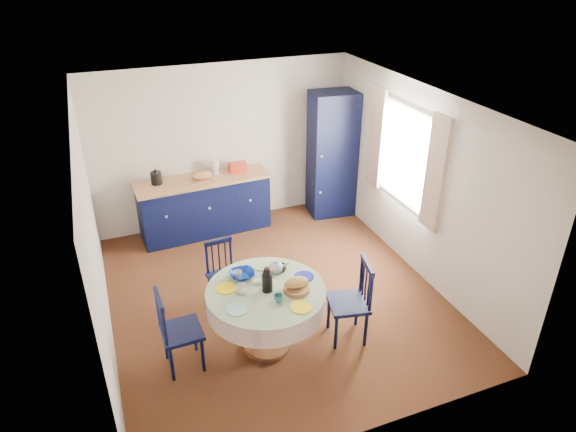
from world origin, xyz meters
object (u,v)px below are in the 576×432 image
kitchen_counter (204,204)px  cobalt_bowl (242,275)px  mug_a (242,289)px  mug_d (238,275)px  chair_left (177,330)px  chair_right (352,301)px  mug_c (282,268)px  chair_far (224,274)px  dining_table (267,299)px  pantry_cabinet (332,155)px  mug_b (278,299)px

kitchen_counter → cobalt_bowl: 2.52m
mug_a → mug_d: mug_a is taller
chair_left → chair_right: size_ratio=0.96×
chair_right → mug_c: 0.86m
kitchen_counter → chair_far: 1.90m
dining_table → mug_a: bearing=172.4°
chair_far → chair_left: bearing=-136.2°
pantry_cabinet → mug_d: pantry_cabinet is taller
pantry_cabinet → chair_left: pantry_cabinet is taller
mug_b → cobalt_bowl: 0.59m
kitchen_counter → mug_b: size_ratio=22.28×
mug_b → chair_right: bearing=3.6°
mug_c → chair_left: bearing=-170.3°
mug_a → mug_c: bearing=23.2°
mug_c → cobalt_bowl: mug_c is taller
pantry_cabinet → mug_c: bearing=-120.9°
mug_a → cobalt_bowl: (0.08, 0.28, -0.02)m
pantry_cabinet → mug_a: 3.53m
dining_table → mug_a: size_ratio=10.59×
mug_a → mug_b: bearing=-42.7°
kitchen_counter → mug_c: kitchen_counter is taller
chair_far → mug_a: mug_a is taller
pantry_cabinet → chair_left: 4.04m
chair_right → dining_table: bearing=-89.1°
mug_c → mug_d: 0.49m
chair_right → mug_a: chair_right is taller
kitchen_counter → mug_c: 2.59m
chair_right → mug_a: 1.24m
cobalt_bowl → mug_d: bearing=-179.8°
chair_far → mug_a: size_ratio=7.13×
chair_left → cobalt_bowl: 0.89m
dining_table → chair_left: size_ratio=1.34×
cobalt_bowl → kitchen_counter: bearing=86.9°
cobalt_bowl → chair_right: bearing=-24.4°
pantry_cabinet → chair_left: bearing=-133.4°
chair_left → chair_far: 1.13m
chair_left → chair_far: bearing=-41.5°
kitchen_counter → mug_a: (-0.22, -2.77, 0.36)m
chair_right → mug_d: bearing=-101.3°
pantry_cabinet → chair_right: bearing=-106.0°
dining_table → mug_c: (0.27, 0.26, 0.17)m
kitchen_counter → chair_left: size_ratio=2.14×
dining_table → chair_far: size_ratio=1.48×
chair_left → mug_d: (0.74, 0.27, 0.33)m
mug_b → cobalt_bowl: (-0.22, 0.55, -0.01)m
chair_left → mug_d: size_ratio=10.27×
mug_c → mug_d: (-0.49, 0.06, -0.00)m
mug_a → mug_b: (0.30, -0.27, -0.01)m
chair_far → chair_right: (1.17, -1.10, 0.06)m
pantry_cabinet → mug_d: size_ratio=21.91×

